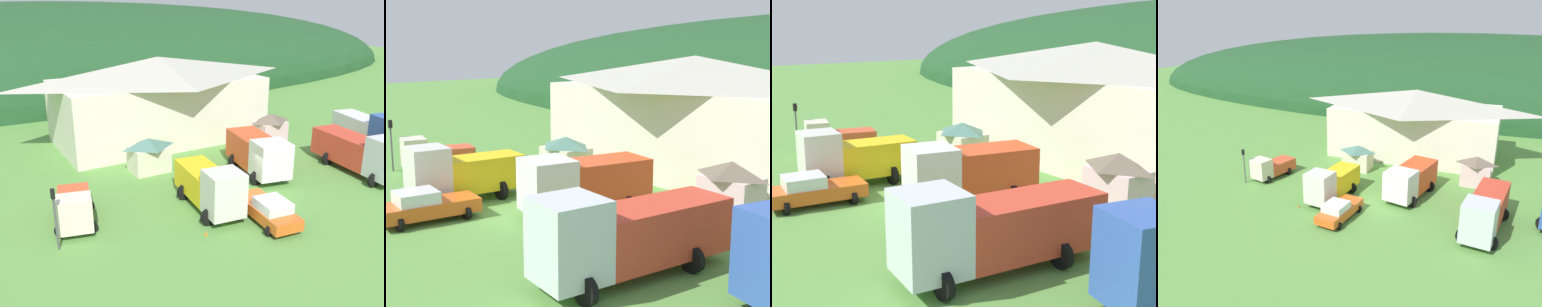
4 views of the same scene
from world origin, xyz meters
The scene contains 12 objects.
ground_plane centered at (0.00, 0.00, 0.00)m, with size 200.00×200.00×0.00m, color #5B9342.
forested_hill_backdrop centered at (0.00, 57.55, 0.00)m, with size 157.41×60.00×26.29m, color #1E4723.
depot_building centered at (0.35, 15.23, 4.17)m, with size 21.01×10.64×8.10m.
play_shed_cream centered at (-4.28, 7.61, 1.43)m, with size 3.20×2.46×2.77m.
play_shed_pink centered at (8.50, 7.97, 1.60)m, with size 3.07×2.19×3.10m.
light_truck_cream centered at (-11.98, 1.70, 1.18)m, with size 3.18×5.26×2.43m.
flatbed_truck_yellow centered at (-3.71, -0.69, 1.68)m, with size 3.50×6.81×3.34m.
heavy_rig_white centered at (2.97, 2.76, 1.78)m, with size 4.11×7.16×3.24m.
tow_truck_silver centered at (10.08, -1.23, 1.81)m, with size 3.76×8.62×3.60m.
service_pickup_orange centered at (-1.49, -3.90, 0.83)m, with size 2.78×5.25×1.66m.
traffic_light_west centered at (-13.60, -0.59, 2.27)m, with size 0.20×0.32×3.66m.
traffic_cone_near_pickup centered at (-5.72, -3.42, 0.00)m, with size 0.36×0.36×0.57m, color orange.
Camera 4 is at (10.73, -31.06, 16.33)m, focal length 36.57 mm.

